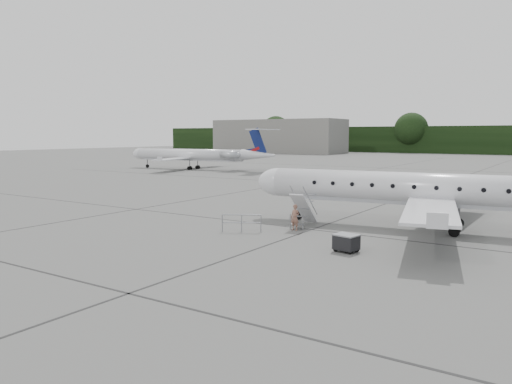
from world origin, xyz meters
The scene contains 8 objects.
ground centered at (0.00, 0.00, 0.00)m, with size 320.00×320.00×0.00m, color #575755.
terminal_building centered at (-70.00, 110.00, 5.00)m, with size 40.00×14.00×10.00m, color slate.
main_regional_jet centered at (1.64, 7.18, 3.31)m, with size 25.85×18.61×6.63m, color silver, non-canonical shape.
airstair centered at (-5.54, 4.14, 1.04)m, with size 0.85×2.48×2.08m, color silver, non-canonical shape.
passenger centered at (-5.38, 2.76, 0.76)m, with size 0.55×0.36×1.52m, color #855848.
safety_railing centered at (-7.66, 0.64, 0.50)m, with size 2.20×0.08×1.00m, color gray, non-canonical shape.
baggage_cart centered at (-0.80, -0.57, 0.45)m, with size 1.04×0.84×0.90m, color black, non-canonical shape.
bg_regional_left centered at (-44.34, 38.58, 3.22)m, with size 24.55×17.68×6.44m, color silver, non-canonical shape.
Camera 1 is at (8.28, -22.21, 5.51)m, focal length 35.00 mm.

